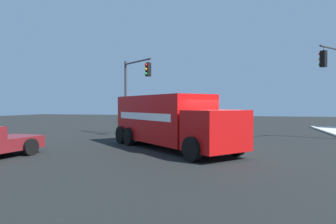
% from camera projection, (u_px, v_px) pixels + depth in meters
% --- Properties ---
extents(ground_plane, '(100.00, 100.00, 0.00)m').
position_uv_depth(ground_plane, '(219.00, 154.00, 13.26)').
color(ground_plane, black).
extents(delivery_truck, '(7.94, 7.37, 2.76)m').
position_uv_depth(delivery_truck, '(169.00, 121.00, 15.07)').
color(delivery_truck, red).
rests_on(delivery_truck, ground).
extents(traffic_light_primary, '(2.97, 2.27, 5.72)m').
position_uv_depth(traffic_light_primary, '(133.00, 86.00, 21.88)').
color(traffic_light_primary, '#38383D').
rests_on(traffic_light_primary, ground).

